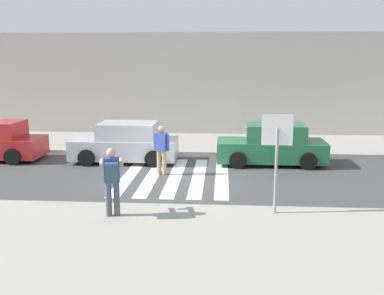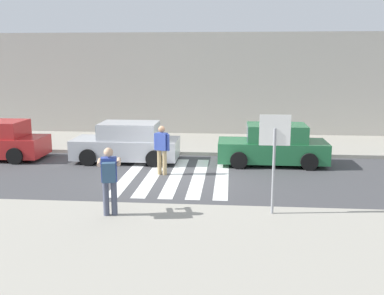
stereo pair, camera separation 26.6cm
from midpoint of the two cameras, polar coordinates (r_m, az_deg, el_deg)
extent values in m
plane|color=#424244|center=(15.35, -2.69, -3.85)|extent=(120.00, 120.00, 0.00)
cube|color=#9E998C|center=(9.54, -7.10, -13.17)|extent=(60.00, 6.00, 0.14)
cube|color=#9E998C|center=(21.16, -0.82, 0.57)|extent=(60.00, 4.80, 0.14)
cube|color=#ADA89E|center=(25.21, 0.01, 8.19)|extent=(56.00, 4.00, 5.29)
cube|color=silver|center=(15.80, -8.39, -3.51)|extent=(0.44, 5.20, 0.01)
cube|color=silver|center=(15.65, -5.52, -3.58)|extent=(0.44, 5.20, 0.01)
cube|color=silver|center=(15.54, -2.60, -3.65)|extent=(0.44, 5.20, 0.01)
cube|color=silver|center=(15.47, 0.35, -3.70)|extent=(0.44, 5.20, 0.01)
cube|color=silver|center=(15.44, 3.32, -3.75)|extent=(0.44, 5.20, 0.01)
cylinder|color=gray|center=(11.39, 9.95, -2.99)|extent=(0.07, 0.07, 2.18)
cube|color=white|center=(11.20, 10.13, 2.20)|extent=(0.76, 0.03, 0.76)
cube|color=red|center=(11.21, 10.12, 2.22)|extent=(0.66, 0.02, 0.66)
cylinder|color=#474C60|center=(11.41, -11.21, -6.41)|extent=(0.15, 0.15, 0.88)
cylinder|color=#474C60|center=(11.41, -10.20, -6.38)|extent=(0.15, 0.15, 0.88)
cube|color=#33479E|center=(11.21, -10.84, -2.79)|extent=(0.43, 0.32, 0.60)
sphere|color=tan|center=(11.11, -10.92, -0.64)|extent=(0.23, 0.23, 0.23)
cylinder|color=tan|center=(11.40, -12.05, -1.90)|extent=(0.23, 0.59, 0.10)
cylinder|color=tan|center=(11.39, -9.64, -1.82)|extent=(0.23, 0.59, 0.10)
cube|color=black|center=(11.56, -10.84, -1.52)|extent=(0.16, 0.13, 0.10)
cube|color=#335170|center=(10.99, -10.86, -3.18)|extent=(0.36, 0.27, 0.48)
cylinder|color=tan|center=(15.71, -4.69, -1.88)|extent=(0.15, 0.15, 0.88)
cylinder|color=tan|center=(15.62, -4.03, -1.94)|extent=(0.15, 0.15, 0.88)
cube|color=#33479E|center=(15.51, -4.40, 0.76)|extent=(0.43, 0.34, 0.60)
sphere|color=#A37556|center=(15.44, -4.43, 2.32)|extent=(0.23, 0.23, 0.23)
cylinder|color=#33479E|center=(15.62, -5.20, 0.74)|extent=(0.10, 0.10, 0.58)
cylinder|color=#33479E|center=(15.42, -3.59, 0.63)|extent=(0.10, 0.10, 0.58)
cube|color=slate|center=(19.12, -21.70, 2.13)|extent=(0.10, 1.50, 0.51)
cylinder|color=black|center=(18.46, -22.20, -1.08)|extent=(0.64, 0.22, 0.64)
cylinder|color=black|center=(19.97, -20.08, -0.05)|extent=(0.64, 0.22, 0.64)
cube|color=#B7BABF|center=(17.82, -8.99, -0.11)|extent=(4.10, 1.70, 0.76)
cube|color=#B7BABF|center=(17.66, -8.58, 2.11)|extent=(2.20, 1.56, 0.64)
cube|color=slate|center=(17.92, -11.92, 2.13)|extent=(0.10, 1.50, 0.54)
cube|color=slate|center=(17.48, -5.47, 2.09)|extent=(0.10, 1.50, 0.51)
cylinder|color=black|center=(17.39, -13.67, -1.28)|extent=(0.64, 0.22, 0.64)
cylinder|color=black|center=(18.98, -12.14, -0.17)|extent=(0.64, 0.22, 0.64)
cylinder|color=black|center=(16.80, -5.38, -1.44)|extent=(0.64, 0.22, 0.64)
cylinder|color=black|center=(18.44, -4.53, -0.28)|extent=(0.64, 0.22, 0.64)
cube|color=#236B3D|center=(17.45, 9.52, -0.36)|extent=(4.10, 1.70, 0.76)
cube|color=#236B3D|center=(17.34, 10.09, 1.90)|extent=(2.20, 1.56, 0.64)
cube|color=slate|center=(17.26, 6.55, 1.95)|extent=(0.10, 1.50, 0.54)
cube|color=slate|center=(17.47, 13.25, 1.84)|extent=(0.10, 1.50, 0.51)
cylinder|color=black|center=(16.59, 5.40, -1.60)|extent=(0.64, 0.22, 0.64)
cylinder|color=black|center=(18.25, 5.27, -0.42)|extent=(0.64, 0.22, 0.64)
cylinder|color=black|center=(16.85, 14.08, -1.70)|extent=(0.64, 0.22, 0.64)
cylinder|color=black|center=(18.48, 13.18, -0.52)|extent=(0.64, 0.22, 0.64)
camera|label=1|loc=(0.13, -90.51, -0.10)|focal=42.00mm
camera|label=2|loc=(0.13, 89.49, 0.10)|focal=42.00mm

